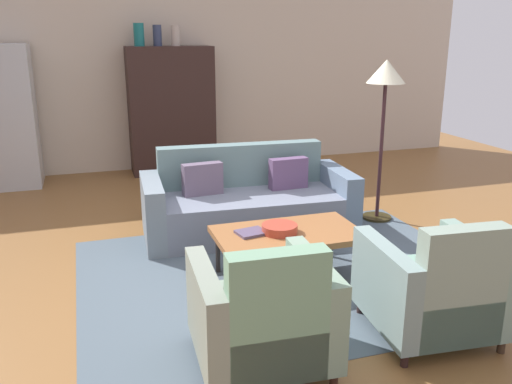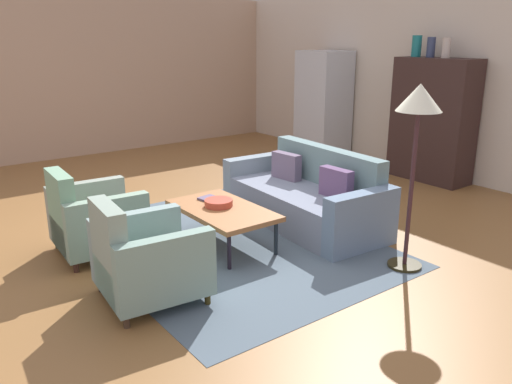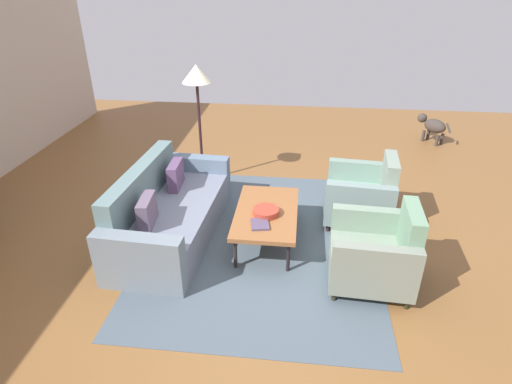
{
  "view_description": "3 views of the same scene",
  "coord_description": "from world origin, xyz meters",
  "px_view_note": "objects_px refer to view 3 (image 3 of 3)",
  "views": [
    {
      "loc": [
        -1.26,
        -3.93,
        1.98
      ],
      "look_at": [
        0.13,
        0.39,
        0.64
      ],
      "focal_mm": 37.89,
      "sensor_mm": 36.0,
      "label": 1
    },
    {
      "loc": [
        4.53,
        -2.8,
        2.13
      ],
      "look_at": [
        0.32,
        0.35,
        0.52
      ],
      "focal_mm": 36.4,
      "sensor_mm": 36.0,
      "label": 2
    },
    {
      "loc": [
        -3.79,
        -0.38,
        2.84
      ],
      "look_at": [
        0.3,
        0.08,
        0.63
      ],
      "focal_mm": 29.32,
      "sensor_mm": 36.0,
      "label": 3
    }
  ],
  "objects_px": {
    "fruit_bowl": "(266,212)",
    "floor_lamp": "(197,85)",
    "couch": "(166,214)",
    "armchair_right": "(364,196)",
    "armchair_left": "(378,254)",
    "dog": "(433,126)",
    "coffee_table": "(266,214)",
    "book_stack": "(260,224)"
  },
  "relations": [
    {
      "from": "coffee_table",
      "to": "armchair_right",
      "type": "height_order",
      "value": "armchair_right"
    },
    {
      "from": "coffee_table",
      "to": "armchair_left",
      "type": "xyz_separation_m",
      "value": [
        -0.6,
        -1.17,
        -0.03
      ]
    },
    {
      "from": "coffee_table",
      "to": "couch",
      "type": "bearing_deg",
      "value": 89.76
    },
    {
      "from": "fruit_bowl",
      "to": "floor_lamp",
      "type": "height_order",
      "value": "floor_lamp"
    },
    {
      "from": "coffee_table",
      "to": "dog",
      "type": "relative_size",
      "value": 2.07
    },
    {
      "from": "fruit_bowl",
      "to": "dog",
      "type": "height_order",
      "value": "fruit_bowl"
    },
    {
      "from": "floor_lamp",
      "to": "armchair_left",
      "type": "bearing_deg",
      "value": -132.74
    },
    {
      "from": "armchair_left",
      "to": "dog",
      "type": "relative_size",
      "value": 1.52
    },
    {
      "from": "couch",
      "to": "floor_lamp",
      "type": "xyz_separation_m",
      "value": [
        1.48,
        -0.1,
        1.16
      ]
    },
    {
      "from": "fruit_bowl",
      "to": "dog",
      "type": "distance_m",
      "value": 4.51
    },
    {
      "from": "armchair_left",
      "to": "book_stack",
      "type": "bearing_deg",
      "value": 79.18
    },
    {
      "from": "armchair_right",
      "to": "dog",
      "type": "relative_size",
      "value": 1.52
    },
    {
      "from": "coffee_table",
      "to": "floor_lamp",
      "type": "height_order",
      "value": "floor_lamp"
    },
    {
      "from": "couch",
      "to": "fruit_bowl",
      "type": "bearing_deg",
      "value": 89.37
    },
    {
      "from": "armchair_left",
      "to": "fruit_bowl",
      "type": "distance_m",
      "value": 1.28
    },
    {
      "from": "fruit_bowl",
      "to": "dog",
      "type": "relative_size",
      "value": 0.51
    },
    {
      "from": "fruit_bowl",
      "to": "book_stack",
      "type": "distance_m",
      "value": 0.24
    },
    {
      "from": "couch",
      "to": "floor_lamp",
      "type": "height_order",
      "value": "floor_lamp"
    },
    {
      "from": "floor_lamp",
      "to": "armchair_right",
      "type": "bearing_deg",
      "value": -111.48
    },
    {
      "from": "couch",
      "to": "floor_lamp",
      "type": "relative_size",
      "value": 1.25
    },
    {
      "from": "fruit_bowl",
      "to": "book_stack",
      "type": "height_order",
      "value": "fruit_bowl"
    },
    {
      "from": "couch",
      "to": "fruit_bowl",
      "type": "relative_size",
      "value": 7.31
    },
    {
      "from": "armchair_left",
      "to": "fruit_bowl",
      "type": "relative_size",
      "value": 2.99
    },
    {
      "from": "fruit_bowl",
      "to": "floor_lamp",
      "type": "distance_m",
      "value": 2.15
    },
    {
      "from": "fruit_bowl",
      "to": "floor_lamp",
      "type": "relative_size",
      "value": 0.17
    },
    {
      "from": "dog",
      "to": "coffee_table",
      "type": "bearing_deg",
      "value": 102.79
    },
    {
      "from": "armchair_left",
      "to": "floor_lamp",
      "type": "distance_m",
      "value": 3.26
    },
    {
      "from": "armchair_left",
      "to": "dog",
      "type": "xyz_separation_m",
      "value": [
        4.11,
        -1.56,
        -0.03
      ]
    },
    {
      "from": "dog",
      "to": "book_stack",
      "type": "bearing_deg",
      "value": 104.63
    },
    {
      "from": "couch",
      "to": "dog",
      "type": "bearing_deg",
      "value": 135.08
    },
    {
      "from": "armchair_right",
      "to": "armchair_left",
      "type": "bearing_deg",
      "value": -174.84
    },
    {
      "from": "book_stack",
      "to": "dog",
      "type": "distance_m",
      "value": 4.72
    },
    {
      "from": "coffee_table",
      "to": "fruit_bowl",
      "type": "height_order",
      "value": "fruit_bowl"
    },
    {
      "from": "couch",
      "to": "coffee_table",
      "type": "bearing_deg",
      "value": 93.0
    },
    {
      "from": "armchair_left",
      "to": "book_stack",
      "type": "distance_m",
      "value": 1.25
    },
    {
      "from": "couch",
      "to": "fruit_bowl",
      "type": "height_order",
      "value": "couch"
    },
    {
      "from": "book_stack",
      "to": "dog",
      "type": "bearing_deg",
      "value": -36.03
    },
    {
      "from": "coffee_table",
      "to": "floor_lamp",
      "type": "relative_size",
      "value": 0.7
    },
    {
      "from": "armchair_left",
      "to": "floor_lamp",
      "type": "bearing_deg",
      "value": 50.29
    },
    {
      "from": "armchair_left",
      "to": "dog",
      "type": "bearing_deg",
      "value": -17.78
    },
    {
      "from": "couch",
      "to": "coffee_table",
      "type": "xyz_separation_m",
      "value": [
        -0.0,
        -1.19,
        0.08
      ]
    },
    {
      "from": "fruit_bowl",
      "to": "coffee_table",
      "type": "bearing_deg",
      "value": 0.0
    }
  ]
}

